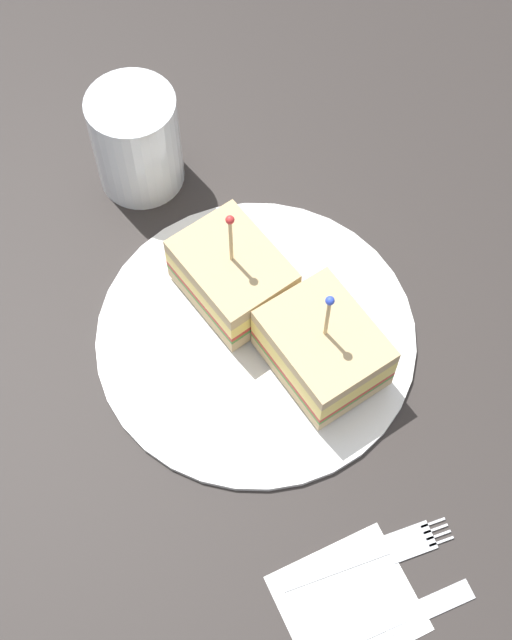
{
  "coord_description": "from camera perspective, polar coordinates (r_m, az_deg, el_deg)",
  "views": [
    {
      "loc": [
        15.15,
        30.13,
        66.35
      ],
      "look_at": [
        0.0,
        0.0,
        3.0
      ],
      "focal_mm": 49.87,
      "sensor_mm": 36.0,
      "label": 1
    }
  ],
  "objects": [
    {
      "name": "plate",
      "position": [
        0.74,
        0.0,
        -0.91
      ],
      "size": [
        26.72,
        26.72,
        1.0
      ],
      "primitive_type": "cylinder",
      "color": "white",
      "rests_on": "ground_plane"
    },
    {
      "name": "drink_glass",
      "position": [
        0.81,
        -7.63,
        11.05
      ],
      "size": [
        7.77,
        7.77,
        9.92
      ],
      "color": "#B74C33",
      "rests_on": "ground_plane"
    },
    {
      "name": "knife",
      "position": [
        0.68,
        9.43,
        -18.37
      ],
      "size": [
        12.6,
        1.99,
        0.35
      ],
      "color": "silver",
      "rests_on": "ground_plane"
    },
    {
      "name": "sandwich_half_back",
      "position": [
        0.73,
        -1.49,
        2.91
      ],
      "size": [
        8.5,
        10.36,
        10.96
      ],
      "color": "tan",
      "rests_on": "plate"
    },
    {
      "name": "ground_plane",
      "position": [
        0.75,
        0.0,
        -1.43
      ],
      "size": [
        108.58,
        108.58,
        2.0
      ],
      "primitive_type": "cube",
      "color": "#2D2826"
    },
    {
      "name": "napkin",
      "position": [
        0.68,
        5.92,
        -17.61
      ],
      "size": [
        9.7,
        8.77,
        0.15
      ],
      "primitive_type": "cube",
      "rotation": [
        0.0,
        0.0,
        9.4
      ],
      "color": "white",
      "rests_on": "ground_plane"
    },
    {
      "name": "fork",
      "position": [
        0.69,
        8.43,
        -14.4
      ],
      "size": [
        13.39,
        2.87,
        0.35
      ],
      "color": "silver",
      "rests_on": "ground_plane"
    },
    {
      "name": "sandwich_half_front",
      "position": [
        0.7,
        4.31,
        -1.81
      ],
      "size": [
        8.45,
        10.24,
        10.63
      ],
      "color": "tan",
      "rests_on": "plate"
    }
  ]
}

